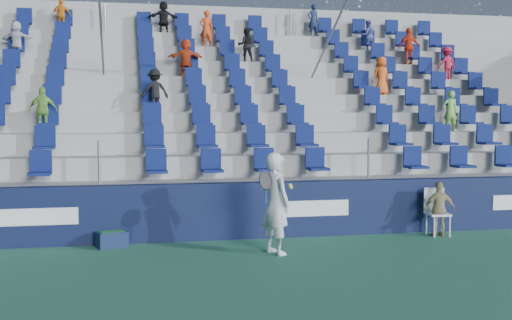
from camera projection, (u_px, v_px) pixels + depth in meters
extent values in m
plane|color=#327452|center=(278.00, 274.00, 10.65)|extent=(70.00, 70.00, 0.00)
cube|color=#0F1638|center=(244.00, 210.00, 13.68)|extent=(24.00, 0.30, 1.20)
cube|color=white|center=(313.00, 208.00, 13.83)|extent=(1.60, 0.02, 0.34)
cube|color=#9E9E99|center=(239.00, 207.00, 14.25)|extent=(24.00, 0.85, 1.20)
cube|color=#9E9E99|center=(232.00, 191.00, 15.06)|extent=(24.00, 0.85, 1.70)
cube|color=#9E9E99|center=(227.00, 177.00, 15.87)|extent=(24.00, 0.85, 2.20)
cube|color=#9E9E99|center=(221.00, 164.00, 16.68)|extent=(24.00, 0.85, 2.70)
cube|color=#9E9E99|center=(217.00, 153.00, 17.50)|extent=(24.00, 0.85, 3.20)
cube|color=#9E9E99|center=(212.00, 143.00, 18.31)|extent=(24.00, 0.85, 3.70)
cube|color=#9E9E99|center=(208.00, 133.00, 19.12)|extent=(24.00, 0.85, 4.20)
cube|color=#9E9E99|center=(205.00, 124.00, 19.93)|extent=(24.00, 0.85, 4.70)
cube|color=#9E9E99|center=(201.00, 116.00, 20.75)|extent=(24.00, 0.85, 5.20)
cube|color=#9E9E99|center=(199.00, 101.00, 21.37)|extent=(24.00, 0.50, 6.20)
cube|color=#0D1952|center=(239.00, 164.00, 14.18)|extent=(16.05, 0.50, 0.70)
cube|color=#0D1952|center=(232.00, 140.00, 14.97)|extent=(16.05, 0.50, 0.70)
cube|color=#0D1952|center=(226.00, 118.00, 15.77)|extent=(16.05, 0.50, 0.70)
cube|color=#0D1952|center=(221.00, 99.00, 16.57)|extent=(16.05, 0.50, 0.70)
cube|color=#0D1952|center=(216.00, 81.00, 17.36)|extent=(16.05, 0.50, 0.70)
cube|color=#0D1952|center=(212.00, 65.00, 18.16)|extent=(16.05, 0.50, 0.70)
cube|color=#0D1952|center=(208.00, 50.00, 18.95)|extent=(16.05, 0.50, 0.70)
cube|color=#0D1952|center=(204.00, 37.00, 19.75)|extent=(16.05, 0.50, 0.70)
cube|color=#0D1952|center=(201.00, 24.00, 20.54)|extent=(16.05, 0.50, 0.70)
cylinder|color=gray|center=(102.00, 49.00, 16.70)|extent=(0.06, 7.68, 4.55)
cylinder|color=gray|center=(322.00, 54.00, 17.91)|extent=(0.06, 7.68, 4.55)
imported|color=#424892|center=(367.00, 36.00, 20.77)|extent=(0.52, 0.42, 1.00)
imported|color=black|center=(246.00, 45.00, 19.12)|extent=(0.53, 0.43, 1.02)
imported|color=silver|center=(17.00, 40.00, 17.80)|extent=(1.02, 0.60, 1.05)
imported|color=#E6581B|center=(381.00, 76.00, 18.26)|extent=(0.61, 0.47, 1.09)
imported|color=red|center=(447.00, 64.00, 19.56)|extent=(0.72, 0.51, 1.01)
imported|color=red|center=(186.00, 58.00, 17.94)|extent=(0.99, 0.35, 1.06)
imported|color=orange|center=(62.00, 15.00, 19.61)|extent=(0.61, 0.36, 0.98)
imported|color=red|center=(409.00, 47.00, 20.18)|extent=(0.69, 0.30, 1.17)
imported|color=#172445|center=(313.00, 21.00, 21.24)|extent=(0.46, 0.36, 1.11)
imported|color=black|center=(164.00, 18.00, 20.24)|extent=(0.97, 0.40, 1.02)
imported|color=#D74419|center=(206.00, 29.00, 19.69)|extent=(0.43, 0.29, 1.14)
imported|color=black|center=(155.00, 91.00, 16.16)|extent=(0.77, 0.55, 1.09)
imported|color=#7AB548|center=(43.00, 110.00, 14.83)|extent=(0.65, 0.30, 1.09)
imported|color=#70BC4B|center=(450.00, 111.00, 16.92)|extent=(0.40, 0.27, 1.07)
imported|color=silver|center=(276.00, 203.00, 12.12)|extent=(0.71, 0.83, 1.93)
cylinder|color=navy|center=(266.00, 196.00, 11.81)|extent=(0.03, 0.03, 0.28)
torus|color=black|center=(266.00, 180.00, 11.79)|extent=(0.30, 0.17, 0.28)
plane|color=#262626|center=(266.00, 180.00, 11.79)|extent=(0.30, 0.16, 0.29)
sphere|color=#D3E635|center=(291.00, 187.00, 11.95)|extent=(0.07, 0.07, 0.07)
sphere|color=#D3E635|center=(290.00, 185.00, 12.00)|extent=(0.07, 0.07, 0.07)
cube|color=white|center=(438.00, 214.00, 13.96)|extent=(0.50, 0.50, 0.04)
cube|color=white|center=(434.00, 200.00, 14.15)|extent=(0.45, 0.09, 0.56)
cylinder|color=white|center=(434.00, 227.00, 13.76)|extent=(0.03, 0.03, 0.45)
cylinder|color=white|center=(450.00, 227.00, 13.84)|extent=(0.03, 0.03, 0.45)
cylinder|color=white|center=(426.00, 224.00, 14.12)|extent=(0.03, 0.03, 0.45)
cylinder|color=white|center=(442.00, 224.00, 14.19)|extent=(0.03, 0.03, 0.45)
imported|color=tan|center=(439.00, 209.00, 13.90)|extent=(0.73, 0.36, 1.20)
cube|color=#111D3E|center=(112.00, 239.00, 12.77)|extent=(0.67, 0.54, 0.32)
cube|color=#1E662D|center=(112.00, 236.00, 12.76)|extent=(0.54, 0.41, 0.19)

